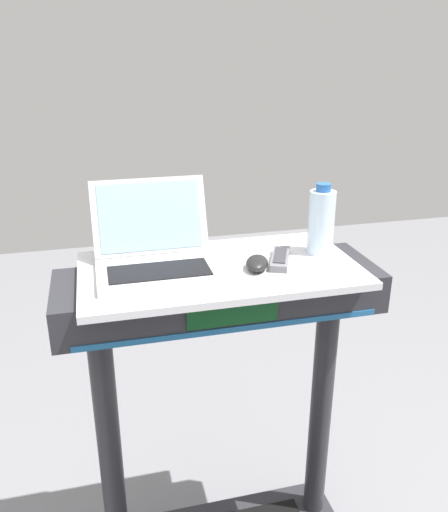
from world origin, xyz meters
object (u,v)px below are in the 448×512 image
(laptop, at_px, (156,253))
(water_bottle, at_px, (321,221))
(tv_remote, at_px, (280,259))
(computer_mouse, at_px, (257,263))

(laptop, relative_size, water_bottle, 1.55)
(water_bottle, height_order, tv_remote, water_bottle)
(laptop, bearing_deg, computer_mouse, -10.45)
(laptop, height_order, water_bottle, laptop)
(water_bottle, relative_size, tv_remote, 1.25)
(laptop, xyz_separation_m, water_bottle, (0.48, 0.00, 0.05))
(laptop, xyz_separation_m, computer_mouse, (0.26, -0.07, -0.03))
(water_bottle, xyz_separation_m, tv_remote, (-0.14, -0.04, -0.08))
(tv_remote, bearing_deg, water_bottle, 17.19)
(laptop, height_order, tv_remote, laptop)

